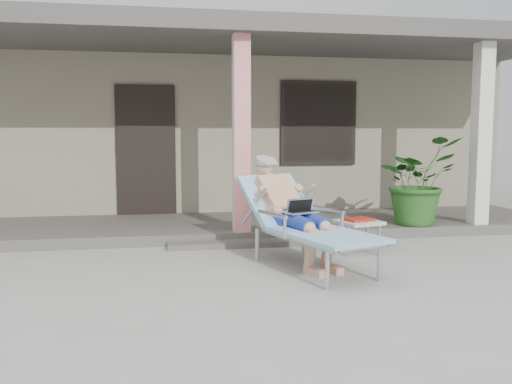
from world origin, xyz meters
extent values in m
plane|color=#9E9E99|center=(0.00, 0.00, 0.00)|extent=(60.00, 60.00, 0.00)
cube|color=gray|center=(0.00, 6.50, 1.50)|extent=(10.00, 5.00, 3.00)
cube|color=#474442|center=(0.00, 6.50, 3.15)|extent=(10.40, 5.40, 0.30)
cube|color=black|center=(-1.30, 3.97, 1.20)|extent=(0.95, 0.06, 2.10)
cube|color=black|center=(1.60, 3.97, 1.65)|extent=(1.20, 0.06, 1.30)
cube|color=black|center=(1.60, 3.96, 1.65)|extent=(1.32, 0.05, 1.42)
cube|color=#605B56|center=(0.00, 3.00, 0.07)|extent=(10.00, 2.00, 0.15)
cube|color=red|center=(0.00, 2.15, 1.45)|extent=(0.22, 0.22, 2.61)
cube|color=silver|center=(3.50, 2.15, 1.45)|extent=(0.22, 0.22, 2.61)
cube|color=#474442|center=(0.00, 3.00, 2.88)|extent=(10.00, 2.30, 0.24)
cube|color=#605B56|center=(0.00, 1.85, 0.04)|extent=(2.00, 0.30, 0.07)
cylinder|color=#B7B7BC|center=(0.46, -0.25, 0.19)|extent=(0.04, 0.04, 0.38)
cylinder|color=#B7B7BC|center=(1.07, -0.03, 0.19)|extent=(0.04, 0.04, 0.38)
cylinder|color=#B7B7BC|center=(0.01, 1.00, 0.19)|extent=(0.04, 0.04, 0.38)
cylinder|color=#B7B7BC|center=(0.62, 1.22, 0.19)|extent=(0.04, 0.04, 0.38)
cube|color=#B7B7BC|center=(0.60, 0.31, 0.40)|extent=(1.04, 1.41, 0.03)
cube|color=#92CBE2|center=(0.60, 0.31, 0.43)|extent=(1.15, 1.48, 0.04)
cube|color=#B7B7BC|center=(0.29, 1.18, 0.64)|extent=(0.81, 0.79, 0.51)
cube|color=#92CBE2|center=(0.29, 1.18, 0.68)|extent=(0.93, 0.89, 0.58)
cylinder|color=#A1A1A3|center=(0.19, 1.46, 1.14)|extent=(0.32, 0.33, 0.13)
cube|color=silver|center=(0.45, 0.74, 0.60)|extent=(0.41, 0.35, 0.24)
cube|color=beige|center=(1.33, 1.24, 0.38)|extent=(0.59, 0.59, 0.04)
cylinder|color=#B7B7BC|center=(1.13, 1.05, 0.18)|extent=(0.03, 0.03, 0.36)
cylinder|color=#B7B7BC|center=(1.52, 1.05, 0.18)|extent=(0.03, 0.03, 0.36)
cylinder|color=#B7B7BC|center=(1.13, 1.43, 0.18)|extent=(0.03, 0.03, 0.36)
cylinder|color=#B7B7BC|center=(1.52, 1.43, 0.18)|extent=(0.03, 0.03, 0.36)
cube|color=#A42111|center=(1.33, 1.24, 0.42)|extent=(0.39, 0.33, 0.03)
cube|color=black|center=(1.33, 1.37, 0.41)|extent=(0.33, 0.11, 0.03)
imported|color=#26591E|center=(2.60, 2.29, 0.79)|extent=(1.41, 1.32, 1.28)
camera|label=1|loc=(-1.06, -5.03, 1.46)|focal=38.00mm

